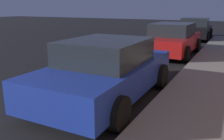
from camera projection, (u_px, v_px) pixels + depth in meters
car_blue at (107, 70)px, 5.74m from camera, size 2.16×4.31×1.43m
car_red at (172, 39)px, 11.05m from camera, size 2.15×4.20×1.43m
car_black at (195, 29)px, 16.42m from camera, size 2.22×4.20×1.43m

